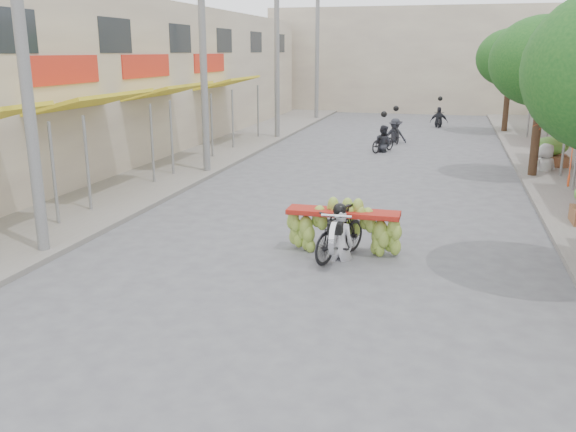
{
  "coord_description": "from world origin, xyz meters",
  "views": [
    {
      "loc": [
        2.59,
        -7.39,
        4.1
      ],
      "look_at": [
        -0.23,
        3.34,
        1.1
      ],
      "focal_mm": 38.0,
      "sensor_mm": 36.0,
      "label": 1
    }
  ],
  "objects": [
    {
      "name": "utility_pole_far",
      "position": [
        -5.4,
        21.0,
        4.03
      ],
      "size": [
        0.6,
        0.24,
        8.0
      ],
      "color": "slate",
      "rests_on": "ground"
    },
    {
      "name": "sidewalk_left",
      "position": [
        -7.0,
        15.0,
        0.06
      ],
      "size": [
        4.0,
        60.0,
        0.12
      ],
      "primitive_type": "cube",
      "color": "slate",
      "rests_on": "ground"
    },
    {
      "name": "bg_motorbike_c",
      "position": [
        2.06,
        27.81,
        0.83
      ],
      "size": [
        0.98,
        1.44,
        1.95
      ],
      "color": "black",
      "rests_on": "ground"
    },
    {
      "name": "banana_motorbike",
      "position": [
        0.61,
        4.45,
        0.67
      ],
      "size": [
        2.33,
        1.94,
        1.96
      ],
      "color": "black",
      "rests_on": "ground"
    },
    {
      "name": "shophouse_row_left",
      "position": [
        -11.98,
        13.98,
        3.0
      ],
      "size": [
        9.77,
        40.0,
        6.0
      ],
      "color": "#B7A891",
      "rests_on": "ground"
    },
    {
      "name": "produce_crate_far",
      "position": [
        6.2,
        16.0,
        0.71
      ],
      "size": [
        1.2,
        0.88,
        1.16
      ],
      "color": "brown",
      "rests_on": "ground"
    },
    {
      "name": "street_tree_mid",
      "position": [
        5.4,
        14.0,
        3.78
      ],
      "size": [
        3.4,
        3.4,
        5.25
      ],
      "color": "#3A2719",
      "rests_on": "ground"
    },
    {
      "name": "utility_pole_back",
      "position": [
        -5.4,
        30.0,
        4.03
      ],
      "size": [
        0.6,
        0.24,
        8.0
      ],
      "color": "slate",
      "rests_on": "ground"
    },
    {
      "name": "street_tree_far",
      "position": [
        5.4,
        26.0,
        3.78
      ],
      "size": [
        3.4,
        3.4,
        5.25
      ],
      "color": "#3A2719",
      "rests_on": "ground"
    },
    {
      "name": "utility_pole_mid",
      "position": [
        -5.4,
        12.0,
        4.03
      ],
      "size": [
        0.6,
        0.24,
        8.0
      ],
      "color": "slate",
      "rests_on": "ground"
    },
    {
      "name": "utility_pole_near",
      "position": [
        -5.4,
        3.0,
        4.03
      ],
      "size": [
        0.6,
        0.24,
        8.0
      ],
      "color": "slate",
      "rests_on": "ground"
    },
    {
      "name": "bg_motorbike_a",
      "position": [
        -0.03,
        18.32,
        0.75
      ],
      "size": [
        1.17,
        1.65,
        1.95
      ],
      "color": "black",
      "rests_on": "ground"
    },
    {
      "name": "bg_motorbike_b",
      "position": [
        0.22,
        21.11,
        0.83
      ],
      "size": [
        1.17,
        1.92,
        1.95
      ],
      "color": "black",
      "rests_on": "ground"
    },
    {
      "name": "ground",
      "position": [
        0.0,
        0.0,
        0.0
      ],
      "size": [
        120.0,
        120.0,
        0.0
      ],
      "primitive_type": "plane",
      "color": "#58585D",
      "rests_on": "ground"
    },
    {
      "name": "far_building",
      "position": [
        0.0,
        38.0,
        3.5
      ],
      "size": [
        20.0,
        6.0,
        7.0
      ],
      "primitive_type": "cube",
      "color": "#B7A891",
      "rests_on": "ground"
    },
    {
      "name": "pedestrian",
      "position": [
        5.92,
        14.95,
        1.06
      ],
      "size": [
        1.07,
        0.91,
        1.87
      ],
      "rotation": [
        0.0,
        0.0,
        3.61
      ],
      "color": "silver",
      "rests_on": "ground"
    }
  ]
}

